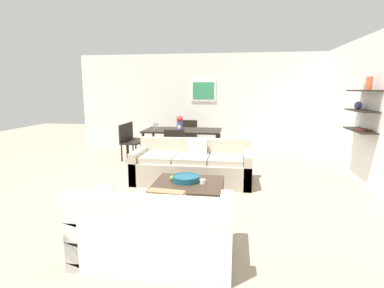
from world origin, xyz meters
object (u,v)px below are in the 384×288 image
at_px(loveseat_white, 156,230).
at_px(dining_chair_foot, 175,146).
at_px(dining_chair_head, 189,134).
at_px(dining_chair_left_far, 134,137).
at_px(wine_glass_left_near, 154,125).
at_px(apple_on_coffee_table, 172,178).
at_px(dining_chair_left_near, 128,140).
at_px(coffee_table, 188,195).
at_px(candle_jar, 203,182).
at_px(wine_glass_foot, 179,127).
at_px(centerpiece_vase, 180,122).
at_px(decorative_bowl, 186,178).
at_px(sofa_beige, 192,167).
at_px(dining_table, 183,132).
at_px(wine_glass_left_far, 157,124).

relative_size(loveseat_white, dining_chair_foot, 1.77).
xyz_separation_m(loveseat_white, dining_chair_head, (-0.52, 5.32, 0.21)).
height_order(loveseat_white, dining_chair_left_far, dining_chair_left_far).
bearing_deg(wine_glass_left_near, apple_on_coffee_table, -69.61).
bearing_deg(dining_chair_left_near, wine_glass_left_near, 8.86).
distance_m(coffee_table, candle_jar, 0.31).
bearing_deg(wine_glass_foot, apple_on_coffee_table, -81.57).
distance_m(dining_chair_left_near, centerpiece_vase, 1.35).
bearing_deg(dining_chair_left_far, wine_glass_foot, -26.43).
bearing_deg(centerpiece_vase, coffee_table, -77.05).
bearing_deg(wine_glass_foot, centerpiece_vase, 99.68).
xyz_separation_m(dining_chair_left_far, wine_glass_left_near, (0.65, -0.35, 0.36)).
xyz_separation_m(decorative_bowl, centerpiece_vase, (-0.67, 3.03, 0.50)).
distance_m(decorative_bowl, wine_glass_foot, 2.65).
xyz_separation_m(sofa_beige, decorative_bowl, (0.08, -1.21, 0.14)).
distance_m(candle_jar, dining_table, 3.18).
bearing_deg(apple_on_coffee_table, wine_glass_foot, 98.43).
xyz_separation_m(decorative_bowl, dining_chair_left_far, (-1.92, 3.21, 0.08)).
relative_size(sofa_beige, dining_table, 1.17).
bearing_deg(dining_chair_head, dining_table, -90.00).
distance_m(dining_chair_foot, wine_glass_left_near, 1.10).
bearing_deg(dining_table, dining_chair_left_far, 170.45).
xyz_separation_m(coffee_table, dining_chair_left_far, (-1.96, 3.27, 0.31)).
xyz_separation_m(loveseat_white, wine_glass_left_near, (-1.20, 4.29, 0.58)).
height_order(dining_chair_head, wine_glass_foot, wine_glass_foot).
height_order(dining_chair_left_near, centerpiece_vase, centerpiece_vase).
relative_size(dining_table, dining_chair_foot, 2.11).
height_order(loveseat_white, dining_chair_foot, dining_chair_foot).
bearing_deg(dining_chair_foot, candle_jar, -68.61).
bearing_deg(coffee_table, sofa_beige, 95.67).
height_order(candle_jar, dining_chair_left_far, dining_chair_left_far).
bearing_deg(dining_chair_left_near, dining_chair_left_far, 90.00).
height_order(loveseat_white, centerpiece_vase, centerpiece_vase).
bearing_deg(candle_jar, wine_glass_foot, 107.84).
distance_m(loveseat_white, wine_glass_foot, 4.05).
bearing_deg(coffee_table, dining_chair_left_near, 124.80).
bearing_deg(dining_chair_left_far, dining_chair_head, 27.04).
bearing_deg(wine_glass_left_far, dining_chair_left_far, 171.14).
xyz_separation_m(dining_chair_head, dining_chair_left_near, (-1.33, -1.13, 0.00)).
xyz_separation_m(dining_chair_left_near, dining_chair_left_far, (0.00, 0.45, 0.00)).
relative_size(loveseat_white, dining_chair_head, 1.77).
relative_size(loveseat_white, dining_chair_left_near, 1.77).
bearing_deg(dining_chair_head, sofa_beige, -79.41).
relative_size(dining_chair_left_near, dining_chair_foot, 1.00).
xyz_separation_m(sofa_beige, dining_chair_left_far, (-1.84, 2.01, 0.21)).
bearing_deg(dining_chair_foot, dining_chair_head, 90.00).
height_order(dining_chair_left_near, dining_chair_left_far, same).
distance_m(decorative_bowl, apple_on_coffee_table, 0.21).
bearing_deg(dining_table, dining_chair_head, 90.00).
distance_m(wine_glass_left_far, centerpiece_vase, 0.61).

